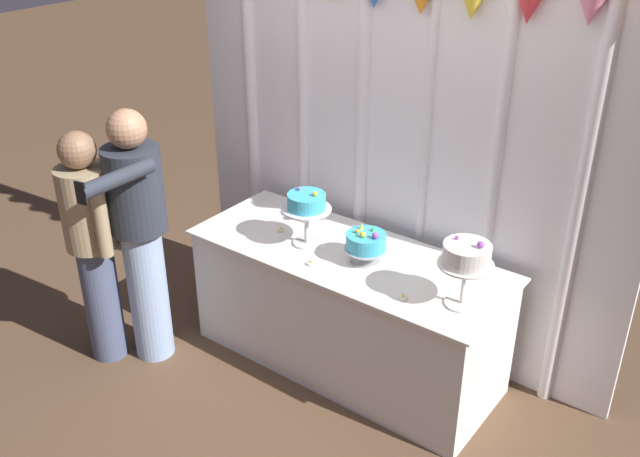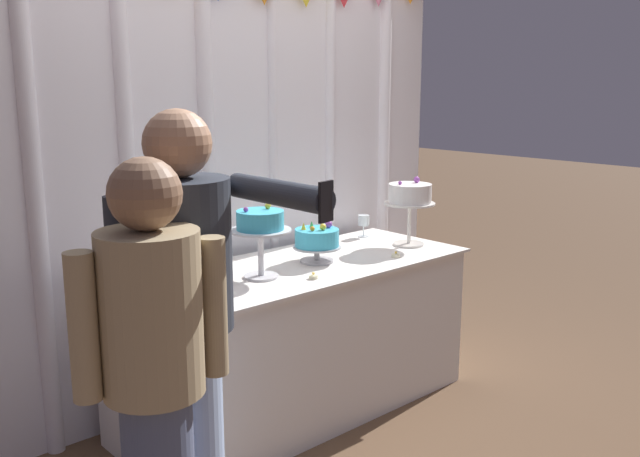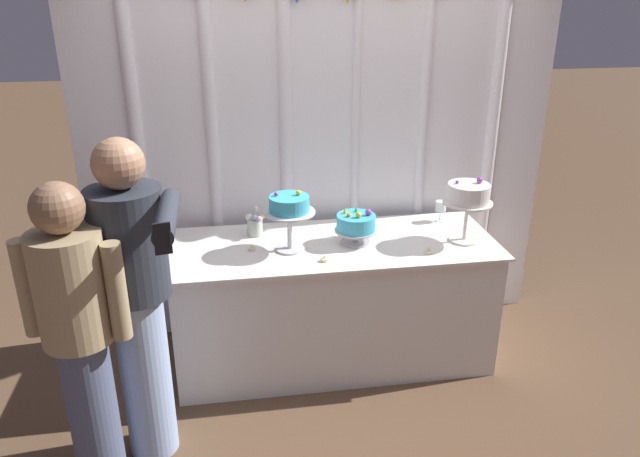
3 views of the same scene
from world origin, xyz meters
name	(u,v)px [view 2 (image 2 of 3)]	position (x,y,z in m)	size (l,w,h in m)	color
ground_plane	(310,416)	(0.00, 0.00, 0.00)	(24.00, 24.00, 0.00)	brown
draped_curtain	(237,132)	(-0.02, 0.57, 1.46)	(3.00, 0.18, 2.66)	white
cake_table	(297,339)	(0.00, 0.10, 0.40)	(1.94, 0.76, 0.80)	white
cake_display_leftmost	(260,226)	(-0.26, 0.05, 1.05)	(0.30, 0.30, 0.36)	silver
cake_display_center	(317,240)	(0.13, 0.09, 0.92)	(0.25, 0.25, 0.21)	#B2B2B7
cake_display_rightmost	(410,197)	(0.78, 0.01, 1.08)	(0.29, 0.29, 0.39)	silver
wine_glass	(364,221)	(0.74, 0.34, 0.89)	(0.07, 0.07, 0.13)	silver
flower_vase	(200,261)	(-0.45, 0.29, 0.86)	(0.12, 0.12, 0.18)	#B2C1B2
tealight_far_left	(220,283)	(-0.49, 0.07, 0.81)	(0.04, 0.04, 0.03)	beige
tealight_near_left	(313,277)	(-0.09, -0.14, 0.81)	(0.05, 0.05, 0.03)	beige
tealight_near_right	(396,256)	(0.51, -0.13, 0.81)	(0.05, 0.05, 0.03)	beige
guest_man_dark_suit	(155,380)	(-1.27, -0.74, 0.84)	(0.46, 0.37, 1.52)	#4C5675
guest_girl_blue_dress	(186,326)	(-1.05, -0.56, 0.91)	(0.50, 0.69, 1.64)	#93ADD6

